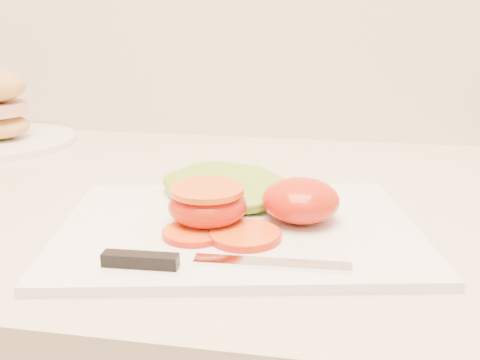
# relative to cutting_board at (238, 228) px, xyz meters

# --- Properties ---
(cutting_board) EXTENTS (0.42, 0.34, 0.01)m
(cutting_board) POSITION_rel_cutting_board_xyz_m (0.00, 0.00, 0.00)
(cutting_board) COLOR white
(cutting_board) RESTS_ON counter
(tomato_half_dome) EXTENTS (0.08, 0.08, 0.05)m
(tomato_half_dome) POSITION_rel_cutting_board_xyz_m (0.06, 0.02, 0.03)
(tomato_half_dome) COLOR red
(tomato_half_dome) RESTS_ON cutting_board
(tomato_half_cut) EXTENTS (0.08, 0.08, 0.04)m
(tomato_half_cut) POSITION_rel_cutting_board_xyz_m (-0.03, -0.01, 0.03)
(tomato_half_cut) COLOR red
(tomato_half_cut) RESTS_ON cutting_board
(tomato_slice_0) EXTENTS (0.07, 0.07, 0.01)m
(tomato_slice_0) POSITION_rel_cutting_board_xyz_m (0.01, -0.04, 0.01)
(tomato_slice_0) COLOR #EF5918
(tomato_slice_0) RESTS_ON cutting_board
(tomato_slice_1) EXTENTS (0.06, 0.06, 0.01)m
(tomato_slice_1) POSITION_rel_cutting_board_xyz_m (-0.04, -0.04, 0.01)
(tomato_slice_1) COLOR #EF5918
(tomato_slice_1) RESTS_ON cutting_board
(lettuce_leaf_0) EXTENTS (0.19, 0.16, 0.03)m
(lettuce_leaf_0) POSITION_rel_cutting_board_xyz_m (-0.03, 0.07, 0.02)
(lettuce_leaf_0) COLOR #94C433
(lettuce_leaf_0) RESTS_ON cutting_board
(knife) EXTENTS (0.22, 0.04, 0.01)m
(knife) POSITION_rel_cutting_board_xyz_m (-0.02, -0.10, 0.01)
(knife) COLOR silver
(knife) RESTS_ON cutting_board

